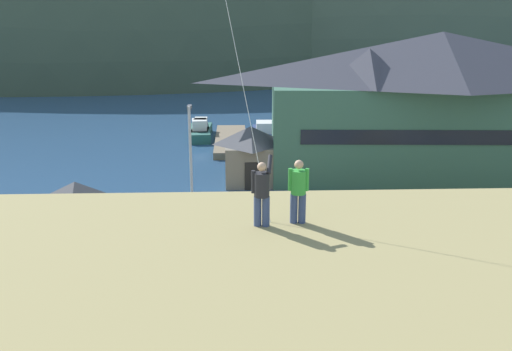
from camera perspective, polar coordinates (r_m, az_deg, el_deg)
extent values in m
plane|color=#66604C|center=(24.03, 3.87, -15.39)|extent=(600.00, 600.00, 0.00)
cube|color=gray|center=(28.36, 2.80, -10.00)|extent=(40.00, 20.00, 0.10)
cube|color=navy|center=(81.33, -0.59, 7.38)|extent=(360.00, 84.00, 0.03)
ellipsoid|color=#3D4C38|center=(134.30, -18.63, 10.07)|extent=(139.97, 74.45, 84.49)
ellipsoid|color=#42513D|center=(141.08, 20.33, 10.17)|extent=(144.33, 63.01, 64.87)
cube|color=#38604C|center=(46.57, 18.38, 4.56)|extent=(26.98, 10.39, 7.60)
cube|color=black|center=(42.30, 20.21, 3.79)|extent=(22.53, 1.30, 1.10)
pyramid|color=#3D3D47|center=(45.83, 19.04, 11.68)|extent=(28.62, 11.37, 4.04)
pyramid|color=#3D3D47|center=(42.87, 11.87, 11.17)|extent=(5.19, 5.19, 2.82)
cube|color=#338475|center=(27.88, -18.03, -7.57)|extent=(5.92, 5.84, 3.42)
pyramid|color=#47474C|center=(26.96, -18.51, -2.47)|extent=(6.41, 6.41, 1.81)
cube|color=black|center=(25.74, -18.69, -10.95)|extent=(1.10, 0.21, 2.39)
cube|color=#756B5B|center=(42.57, -0.56, 1.27)|extent=(4.06, 4.13, 3.15)
pyramid|color=#47474C|center=(42.04, -0.57, 4.29)|extent=(4.39, 4.54, 1.42)
cube|color=black|center=(40.71, -0.43, -0.12)|extent=(1.10, 0.08, 2.20)
cube|color=#70604C|center=(56.30, -2.68, 3.70)|extent=(3.20, 13.52, 0.70)
cube|color=#23564C|center=(59.36, -6.00, 4.38)|extent=(2.81, 7.05, 0.90)
cube|color=#33665B|center=(59.25, -6.01, 4.88)|extent=(2.73, 6.84, 0.16)
cube|color=silver|center=(58.63, -6.02, 5.39)|extent=(1.72, 2.19, 1.10)
cube|color=navy|center=(57.86, 0.88, 4.16)|extent=(2.62, 7.74, 0.90)
cube|color=navy|center=(57.75, 0.89, 4.67)|extent=(2.54, 7.51, 0.16)
cube|color=silver|center=(57.06, 0.91, 5.18)|extent=(1.77, 2.34, 1.10)
cube|color=#23564C|center=(60.13, -5.81, 4.54)|extent=(2.22, 6.11, 0.90)
cube|color=#33665B|center=(60.02, -5.82, 5.04)|extent=(2.16, 5.93, 0.16)
cube|color=silver|center=(59.46, -5.88, 5.55)|extent=(1.44, 1.87, 1.10)
cube|color=navy|center=(25.61, 18.74, -12.05)|extent=(4.20, 1.81, 0.80)
cube|color=navy|center=(25.22, 18.57, -10.57)|extent=(2.10, 1.60, 0.70)
cube|color=black|center=(25.24, 18.57, -10.64)|extent=(2.15, 1.64, 0.32)
cylinder|color=black|center=(25.58, 22.33, -13.50)|extent=(0.64, 0.22, 0.64)
cylinder|color=black|center=(27.04, 20.73, -11.64)|extent=(0.64, 0.22, 0.64)
cylinder|color=black|center=(24.60, 16.36, -14.12)|extent=(0.64, 0.22, 0.64)
cylinder|color=black|center=(26.12, 15.08, -12.13)|extent=(0.64, 0.22, 0.64)
cylinder|color=black|center=(26.36, -25.41, -12.96)|extent=(0.65, 0.24, 0.64)
cube|color=#B28923|center=(31.91, 19.53, -6.37)|extent=(4.21, 1.83, 0.80)
cube|color=olive|center=(31.70, 19.91, -5.10)|extent=(2.11, 1.61, 0.70)
cube|color=black|center=(31.71, 19.90, -5.16)|extent=(2.15, 1.65, 0.32)
cylinder|color=black|center=(32.39, 16.62, -6.52)|extent=(0.64, 0.22, 0.64)
cylinder|color=black|center=(30.81, 17.68, -7.83)|extent=(0.64, 0.22, 0.64)
cylinder|color=black|center=(33.35, 21.10, -6.29)|extent=(0.64, 0.22, 0.64)
cylinder|color=black|center=(31.81, 22.36, -7.53)|extent=(0.64, 0.22, 0.64)
cube|color=#236633|center=(23.68, -5.34, -13.63)|extent=(4.22, 1.84, 0.80)
cube|color=#1E562B|center=(23.31, -5.01, -12.03)|extent=(2.11, 1.62, 0.70)
cube|color=black|center=(23.33, -5.01, -12.11)|extent=(2.16, 1.65, 0.32)
cylinder|color=black|center=(24.77, -8.47, -13.36)|extent=(0.64, 0.23, 0.64)
cylinder|color=black|center=(23.20, -8.90, -15.60)|extent=(0.64, 0.23, 0.64)
cylinder|color=black|center=(24.65, -1.96, -13.34)|extent=(0.64, 0.23, 0.64)
cylinder|color=black|center=(23.07, -1.89, -15.59)|extent=(0.64, 0.23, 0.64)
cube|color=navy|center=(29.88, -4.24, -6.98)|extent=(4.34, 2.15, 0.80)
cube|color=navy|center=(29.61, -4.56, -5.64)|extent=(2.23, 1.77, 0.70)
cube|color=black|center=(29.63, -4.56, -5.70)|extent=(2.27, 1.81, 0.32)
cylinder|color=black|center=(29.08, -1.74, -8.48)|extent=(0.66, 0.27, 0.64)
cylinder|color=black|center=(30.76, -1.48, -7.05)|extent=(0.66, 0.27, 0.64)
cylinder|color=black|center=(29.41, -7.11, -8.32)|extent=(0.66, 0.27, 0.64)
cylinder|color=black|center=(31.06, -6.55, -6.92)|extent=(0.66, 0.27, 0.64)
cube|color=#236633|center=(32.38, -24.92, -6.66)|extent=(4.27, 1.96, 0.80)
cube|color=#1E562B|center=(32.05, -24.84, -5.43)|extent=(2.16, 1.68, 0.70)
cube|color=black|center=(32.06, -24.83, -5.49)|extent=(2.20, 1.71, 0.32)
cylinder|color=black|center=(32.76, -22.01, -6.80)|extent=(0.65, 0.24, 0.64)
cylinder|color=black|center=(31.21, -23.23, -8.09)|extent=(0.65, 0.24, 0.64)
cylinder|color=#ADADB2|center=(32.12, -6.88, 0.52)|extent=(0.16, 0.16, 7.67)
cube|color=#4C4C51|center=(31.67, -7.06, 7.21)|extent=(0.24, 0.70, 0.20)
cylinder|color=#384770|center=(14.18, 0.17, -3.78)|extent=(0.20, 0.20, 0.82)
cylinder|color=#384770|center=(14.16, 1.05, -3.82)|extent=(0.20, 0.20, 0.82)
cylinder|color=#232328|center=(13.93, 0.62, -0.98)|extent=(0.40, 0.40, 0.64)
sphere|color=tan|center=(13.80, 0.62, 0.92)|extent=(0.24, 0.24, 0.24)
cylinder|color=#232328|center=(13.95, 1.44, 1.17)|extent=(0.19, 0.56, 0.43)
cylinder|color=#232328|center=(13.94, -0.28, -0.67)|extent=(0.11, 0.11, 0.60)
cylinder|color=#384770|center=(14.42, 4.03, -3.47)|extent=(0.20, 0.20, 0.82)
cylinder|color=#384770|center=(14.43, 4.90, -3.48)|extent=(0.20, 0.20, 0.82)
cylinder|color=green|center=(14.20, 4.53, -0.70)|extent=(0.40, 0.40, 0.64)
sphere|color=tan|center=(14.06, 4.57, 1.17)|extent=(0.24, 0.24, 0.24)
cylinder|color=green|center=(14.17, 3.64, -0.42)|extent=(0.11, 0.11, 0.60)
cylinder|color=green|center=(14.19, 5.42, -0.44)|extent=(0.11, 0.11, 0.60)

